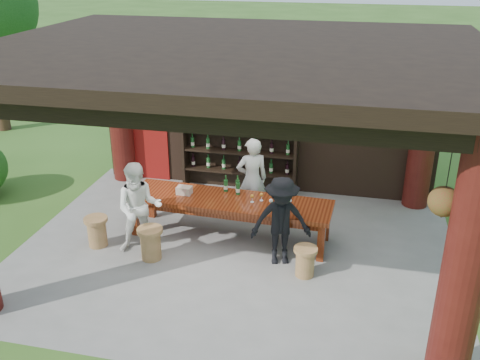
% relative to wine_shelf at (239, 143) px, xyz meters
% --- Properties ---
extents(ground, '(90.00, 90.00, 0.00)m').
position_rel_wine_shelf_xyz_m(ground, '(0.48, -2.45, -1.08)').
color(ground, '#2D5119').
rests_on(ground, ground).
extents(pavilion, '(7.50, 6.00, 3.60)m').
position_rel_wine_shelf_xyz_m(pavilion, '(0.46, -2.02, 1.05)').
color(pavilion, slate).
rests_on(pavilion, ground).
extents(wine_shelf, '(2.44, 0.37, 2.15)m').
position_rel_wine_shelf_xyz_m(wine_shelf, '(0.00, 0.00, 0.00)').
color(wine_shelf, black).
rests_on(wine_shelf, ground).
extents(tasting_table, '(3.63, 1.09, 0.75)m').
position_rel_wine_shelf_xyz_m(tasting_table, '(0.28, -2.02, -0.44)').
color(tasting_table, '#4E1B0B').
rests_on(tasting_table, ground).
extents(stool_near_left, '(0.43, 0.43, 0.56)m').
position_rel_wine_shelf_xyz_m(stool_near_left, '(-0.83, -3.01, -0.78)').
color(stool_near_left, brown).
rests_on(stool_near_left, ground).
extents(stool_near_right, '(0.38, 0.38, 0.50)m').
position_rel_wine_shelf_xyz_m(stool_near_right, '(1.73, -2.96, -0.81)').
color(stool_near_right, brown).
rests_on(stool_near_right, ground).
extents(stool_far_left, '(0.41, 0.41, 0.54)m').
position_rel_wine_shelf_xyz_m(stool_far_left, '(-1.90, -2.82, -0.79)').
color(stool_far_left, brown).
rests_on(stool_far_left, ground).
extents(host, '(0.70, 0.60, 1.63)m').
position_rel_wine_shelf_xyz_m(host, '(0.52, -1.23, -0.26)').
color(host, silver).
rests_on(host, ground).
extents(guest_woman, '(0.93, 0.83, 1.59)m').
position_rel_wine_shelf_xyz_m(guest_woman, '(-1.09, -2.78, -0.28)').
color(guest_woman, white).
rests_on(guest_woman, ground).
extents(guest_man, '(1.09, 0.80, 1.52)m').
position_rel_wine_shelf_xyz_m(guest_man, '(1.29, -2.65, -0.32)').
color(guest_man, black).
rests_on(guest_man, ground).
extents(table_bottles, '(0.32, 0.19, 0.31)m').
position_rel_wine_shelf_xyz_m(table_bottles, '(0.29, -1.72, -0.17)').
color(table_bottles, '#194C1E').
rests_on(table_bottles, tasting_table).
extents(table_glasses, '(0.73, 0.27, 0.15)m').
position_rel_wine_shelf_xyz_m(table_glasses, '(1.04, -2.04, -0.25)').
color(table_glasses, silver).
rests_on(table_glasses, tasting_table).
extents(napkin_basket, '(0.27, 0.19, 0.14)m').
position_rel_wine_shelf_xyz_m(napkin_basket, '(-0.56, -1.98, -0.26)').
color(napkin_basket, '#BF6672').
rests_on(napkin_basket, tasting_table).
extents(shrubs, '(14.96, 8.28, 1.36)m').
position_rel_wine_shelf_xyz_m(shrubs, '(3.23, -1.98, -0.51)').
color(shrubs, '#194C14').
rests_on(shrubs, ground).
extents(trees, '(20.01, 11.45, 4.80)m').
position_rel_wine_shelf_xyz_m(trees, '(3.60, -1.21, 2.29)').
color(trees, '#3F2819').
rests_on(trees, ground).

